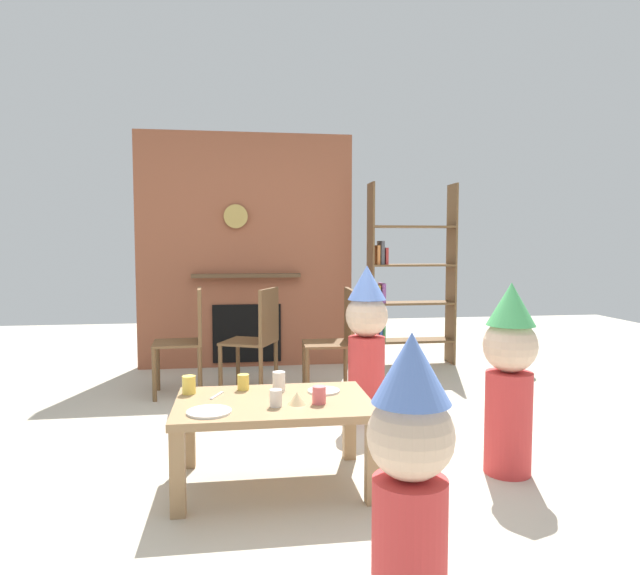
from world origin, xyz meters
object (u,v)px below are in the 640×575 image
at_px(paper_plate_rear, 209,412).
at_px(dining_chair_right, 338,335).
at_px(paper_cup_far_left, 319,395).
at_px(paper_cup_far_right, 189,385).
at_px(coffee_table, 274,413).
at_px(child_with_cone_hat, 410,481).
at_px(paper_cup_center, 276,398).
at_px(child_by_the_chairs, 367,338).
at_px(dining_chair_left, 189,334).
at_px(birthday_cake_slice, 297,398).
at_px(bookshelf, 405,281).
at_px(dining_chair_middle, 259,334).
at_px(potted_plant_tall, 512,338).
at_px(paper_cup_near_left, 243,382).
at_px(paper_plate_front, 324,391).
at_px(child_in_pink, 509,373).
at_px(paper_cup_near_right, 279,381).

relative_size(paper_plate_rear, dining_chair_right, 0.24).
height_order(paper_cup_far_left, paper_cup_far_right, paper_cup_far_right).
height_order(coffee_table, child_with_cone_hat, child_with_cone_hat).
xyz_separation_m(paper_cup_center, child_by_the_chairs, (0.74, 1.18, 0.09)).
bearing_deg(paper_cup_far_left, dining_chair_left, 112.27).
relative_size(birthday_cake_slice, dining_chair_right, 0.11).
bearing_deg(child_with_cone_hat, bookshelf, -32.03).
xyz_separation_m(dining_chair_middle, potted_plant_tall, (2.52, 0.48, -0.17)).
height_order(birthday_cake_slice, potted_plant_tall, potted_plant_tall).
height_order(child_with_cone_hat, child_by_the_chairs, child_by_the_chairs).
bearing_deg(bookshelf, paper_cup_near_left, -123.48).
relative_size(paper_cup_far_left, birthday_cake_slice, 0.90).
distance_m(paper_plate_rear, birthday_cake_slice, 0.45).
relative_size(bookshelf, dining_chair_middle, 2.11).
height_order(paper_plate_front, potted_plant_tall, potted_plant_tall).
bearing_deg(paper_plate_front, bookshelf, 64.78).
height_order(child_in_pink, child_by_the_chairs, child_by_the_chairs).
bearing_deg(dining_chair_left, child_by_the_chairs, 144.18).
xyz_separation_m(dining_chair_right, potted_plant_tall, (1.87, 0.63, -0.17)).
relative_size(dining_chair_left, dining_chair_right, 1.00).
xyz_separation_m(paper_cup_far_right, birthday_cake_slice, (0.56, -0.29, -0.02)).
distance_m(paper_cup_near_right, paper_plate_rear, 0.51).
bearing_deg(child_in_pink, paper_plate_rear, 6.87).
relative_size(paper_cup_far_left, paper_plate_front, 0.51).
relative_size(child_with_cone_hat, dining_chair_left, 1.11).
bearing_deg(paper_cup_center, paper_plate_rear, -169.05).
height_order(paper_plate_front, birthday_cake_slice, birthday_cake_slice).
bearing_deg(paper_cup_near_left, child_in_pink, -10.75).
height_order(dining_chair_left, dining_chair_right, same).
bearing_deg(paper_plate_rear, dining_chair_middle, 81.28).
relative_size(paper_cup_far_right, dining_chair_left, 0.11).
height_order(paper_cup_far_left, child_by_the_chairs, child_by_the_chairs).
height_order(paper_cup_far_right, dining_chair_middle, dining_chair_middle).
bearing_deg(paper_cup_near_left, paper_plate_rear, -111.84).
distance_m(paper_plate_rear, dining_chair_left, 2.11).
bearing_deg(paper_cup_center, child_by_the_chairs, 58.10).
distance_m(paper_cup_far_right, dining_chair_middle, 1.71).
xyz_separation_m(coffee_table, paper_cup_near_left, (-0.16, 0.24, 0.11)).
distance_m(paper_cup_near_right, birthday_cake_slice, 0.28).
bearing_deg(dining_chair_middle, child_with_cone_hat, 120.35).
distance_m(coffee_table, child_in_pink, 1.31).
distance_m(birthday_cake_slice, child_in_pink, 1.18).
bearing_deg(paper_cup_near_left, paper_cup_near_right, -16.86).
distance_m(paper_cup_far_left, potted_plant_tall, 3.33).
relative_size(paper_cup_near_right, child_with_cone_hat, 0.11).
relative_size(paper_cup_far_right, dining_chair_middle, 0.11).
bearing_deg(dining_chair_left, paper_cup_far_left, 108.81).
bearing_deg(paper_cup_near_left, child_with_cone_hat, -71.28).
height_order(paper_cup_near_right, paper_plate_front, paper_cup_near_right).
relative_size(child_by_the_chairs, potted_plant_tall, 1.96).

